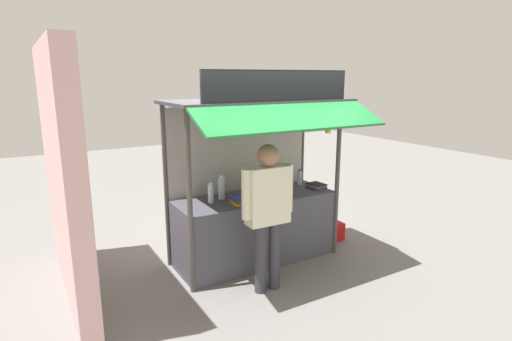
{
  "coord_description": "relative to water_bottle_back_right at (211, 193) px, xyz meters",
  "views": [
    {
      "loc": [
        -2.63,
        -4.46,
        2.44
      ],
      "look_at": [
        0.0,
        0.0,
        1.24
      ],
      "focal_mm": 28.75,
      "sensor_mm": 36.0,
      "label": 1
    }
  ],
  "objects": [
    {
      "name": "stall_structure",
      "position": [
        0.63,
        0.02,
        0.51
      ],
      "size": [
        2.33,
        1.54,
        2.51
      ],
      "color": "#4C4742",
      "rests_on": "ground"
    },
    {
      "name": "water_bottle_far_left",
      "position": [
        0.19,
        0.08,
        0.03
      ],
      "size": [
        0.09,
        0.09,
        0.31
      ],
      "color": "silver",
      "rests_on": "stall_counter"
    },
    {
      "name": "water_bottle_far_right",
      "position": [
        1.47,
        0.14,
        -0.01
      ],
      "size": [
        0.07,
        0.07,
        0.23
      ],
      "color": "silver",
      "rests_on": "stall_counter"
    },
    {
      "name": "plastic_crate",
      "position": [
        1.95,
        0.03,
        -0.88
      ],
      "size": [
        0.39,
        0.39,
        0.27
      ],
      "primitive_type": "cube",
      "rotation": [
        0.0,
        0.0,
        -0.03
      ],
      "color": "red",
      "rests_on": "ground"
    },
    {
      "name": "banana_bunch_leftmost",
      "position": [
        1.41,
        -0.52,
        0.78
      ],
      "size": [
        0.09,
        0.09,
        0.3
      ],
      "color": "#332D23"
    },
    {
      "name": "vendor_person",
      "position": [
        0.33,
        -0.82,
        0.02
      ],
      "size": [
        0.65,
        0.25,
        1.72
      ],
      "rotation": [
        0.0,
        0.0,
        3.11
      ],
      "color": "#383842",
      "rests_on": "ground"
    },
    {
      "name": "ground_plane",
      "position": [
        0.63,
        -0.05,
        -1.02
      ],
      "size": [
        20.0,
        20.0,
        0.0
      ],
      "primitive_type": "plane",
      "color": "slate"
    },
    {
      "name": "stall_counter",
      "position": [
        0.63,
        -0.05,
        -0.57
      ],
      "size": [
        2.13,
        0.74,
        0.89
      ],
      "primitive_type": "cube",
      "color": "#4C4C56",
      "rests_on": "ground"
    },
    {
      "name": "magazine_stack_right",
      "position": [
        0.78,
        -0.22,
        -0.07
      ],
      "size": [
        0.24,
        0.31,
        0.09
      ],
      "color": "red",
      "rests_on": "stall_counter"
    },
    {
      "name": "neighbour_wall",
      "position": [
        -1.62,
        0.25,
        0.38
      ],
      "size": [
        0.2,
        2.4,
        2.78
      ],
      "primitive_type": "cube",
      "color": "beige",
      "rests_on": "ground"
    },
    {
      "name": "magazine_stack_front_left",
      "position": [
        0.28,
        -0.22,
        -0.08
      ],
      "size": [
        0.19,
        0.27,
        0.07
      ],
      "color": "orange",
      "rests_on": "stall_counter"
    },
    {
      "name": "water_bottle_center",
      "position": [
        0.81,
        0.05,
        0.0
      ],
      "size": [
        0.07,
        0.07,
        0.26
      ],
      "color": "silver",
      "rests_on": "stall_counter"
    },
    {
      "name": "water_bottle_mid_right",
      "position": [
        1.0,
        0.11,
        -0.0
      ],
      "size": [
        0.07,
        0.07,
        0.25
      ],
      "color": "silver",
      "rests_on": "stall_counter"
    },
    {
      "name": "banana_bunch_inner_right",
      "position": [
        0.08,
        -0.52,
        0.83
      ],
      "size": [
        0.11,
        0.11,
        0.26
      ],
      "color": "#332D23"
    },
    {
      "name": "water_bottle_back_right",
      "position": [
        0.0,
        0.0,
        0.0
      ],
      "size": [
        0.07,
        0.07,
        0.26
      ],
      "color": "silver",
      "rests_on": "stall_counter"
    },
    {
      "name": "magazine_stack_left",
      "position": [
        1.58,
        -0.13,
        -0.09
      ],
      "size": [
        0.22,
        0.26,
        0.06
      ],
      "color": "purple",
      "rests_on": "stall_counter"
    },
    {
      "name": "banana_bunch_inner_left",
      "position": [
        0.89,
        -0.52,
        0.82
      ],
      "size": [
        0.1,
        0.1,
        0.26
      ],
      "color": "#332D23"
    }
  ]
}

